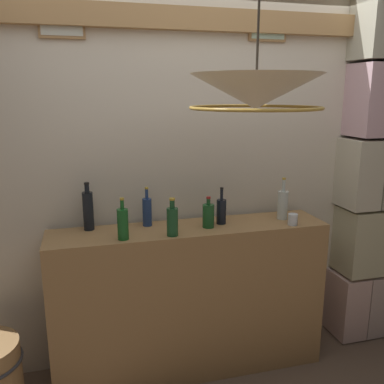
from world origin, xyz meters
name	(u,v)px	position (x,y,z in m)	size (l,w,h in m)	color
panelled_rear_partition	(180,165)	(0.00, 1.10, 1.42)	(3.32, 0.15, 2.71)	beige
stone_pillar	(368,174)	(1.42, 0.94, 1.31)	(0.43, 0.35, 2.63)	#CBA8A1
bar_shelf_unit	(190,300)	(0.00, 0.83, 0.52)	(1.84, 0.38, 1.05)	#9E7547
liquor_bottle_vermouth	(123,223)	(-0.45, 0.71, 1.15)	(0.07, 0.07, 0.26)	#175720
liquor_bottle_scotch	(221,211)	(0.22, 0.85, 1.14)	(0.06, 0.06, 0.25)	black
liquor_bottle_rum	(88,210)	(-0.64, 0.95, 1.18)	(0.07, 0.07, 0.31)	black
liquor_bottle_rye	(172,221)	(-0.15, 0.70, 1.14)	(0.07, 0.07, 0.24)	#194A26
liquor_bottle_tequila	(283,204)	(0.67, 0.84, 1.15)	(0.07, 0.07, 0.29)	silver
liquor_bottle_gin	(208,215)	(0.12, 0.80, 1.13)	(0.08, 0.08, 0.21)	#185023
liquor_bottle_whiskey	(147,211)	(-0.27, 0.94, 1.15)	(0.06, 0.06, 0.26)	navy
glass_tumbler_rocks	(293,219)	(0.67, 0.70, 1.09)	(0.06, 0.06, 0.08)	silver
pendant_lamp	(256,93)	(0.17, 0.21, 1.91)	(0.64, 0.64, 0.61)	#EFE5C6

